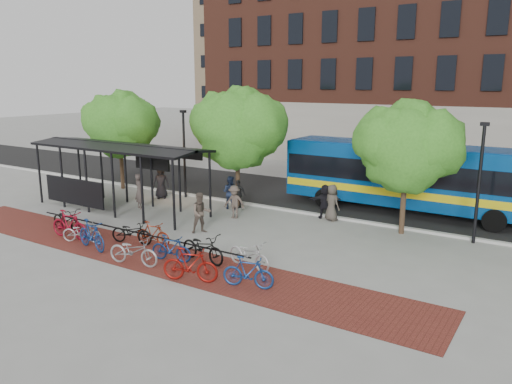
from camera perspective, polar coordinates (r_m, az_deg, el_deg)
The scene contains 33 objects.
ground at distance 23.13m, azimuth -0.60°, elevation -4.41°, with size 160.00×160.00×0.00m, color #9E9E99.
asphalt_street at distance 29.91m, azimuth 7.83°, elevation -0.59°, with size 160.00×8.00×0.01m, color black.
curb at distance 26.42m, azimuth 4.16°, elevation -2.14°, with size 160.00×0.25×0.12m, color #B7B7B2.
brick_strip at distance 20.67m, azimuth -13.01°, elevation -6.83°, with size 24.00×3.00×0.01m, color maroon.
bike_rack_rail at distance 22.16m, azimuth -13.72°, elevation -5.55°, with size 12.00×0.05×0.95m, color black.
building_tower at distance 65.43m, azimuth 7.33°, elevation 19.71°, with size 22.00×22.00×30.00m, color #7A664C.
bus_shelter at distance 27.37m, azimuth -15.62°, elevation 4.22°, with size 10.60×3.07×3.60m.
tree_a at distance 32.58m, azimuth -15.20°, elevation 7.71°, with size 4.90×4.00×6.18m.
tree_b at distance 26.62m, azimuth -1.91°, elevation 7.62°, with size 5.15×4.20×6.47m.
tree_c at distance 22.82m, azimuth 17.12°, elevation 5.22°, with size 4.66×3.80×5.92m.
lamp_post_left at distance 29.50m, azimuth -8.20°, elevation 4.63°, with size 0.35×0.20×5.12m.
lamp_post_right at distance 22.67m, azimuth 24.17°, elevation 1.28°, with size 0.35×0.20×5.12m.
bus at distance 27.03m, azimuth 17.41°, elevation 1.97°, with size 13.24×3.20×3.57m.
bike_0 at distance 24.36m, azimuth -20.82°, elevation -3.00°, with size 0.74×2.13×1.12m, color black.
bike_1 at distance 23.30m, azimuth -20.56°, elevation -3.50°, with size 0.59×2.08×1.25m, color maroon.
bike_2 at distance 22.63m, azimuth -19.30°, elevation -4.32°, with size 0.60×1.73×0.91m, color #9D9D9F.
bike_3 at distance 21.51m, azimuth -18.29°, elevation -4.68°, with size 0.58×2.04×1.22m, color navy.
bike_4 at distance 21.80m, azimuth -14.02°, elevation -4.47°, with size 0.67×1.93×1.02m, color black.
bike_5 at distance 21.38m, azimuth -11.71°, elevation -4.68°, with size 0.48×1.70×1.02m, color maroon.
bike_6 at distance 19.30m, azimuth -13.82°, elevation -6.55°, with size 0.74×2.11×1.11m, color #959698.
bike_7 at distance 19.41m, azimuth -9.67°, elevation -6.37°, with size 0.48×1.70×1.02m, color navy.
bike_8 at distance 19.19m, azimuth -6.09°, elevation -6.31°, with size 0.76×2.17×1.14m, color black.
bike_9 at distance 17.40m, azimuth -7.53°, elevation -8.25°, with size 0.57×2.00×1.20m, color maroon.
bike_10 at distance 18.46m, azimuth -0.78°, elevation -7.12°, with size 0.71×2.04×1.07m, color #BBBCBE.
bike_11 at distance 16.78m, azimuth -0.90°, elevation -9.17°, with size 0.51×1.80×1.08m, color navy.
pedestrian_0 at distance 29.77m, azimuth -10.81°, elevation 1.11°, with size 0.93×0.61×1.91m, color black.
pedestrian_1 at distance 27.56m, azimuth -13.18°, elevation 0.10°, with size 0.70×0.46×1.92m, color #483E3A.
pedestrian_2 at distance 26.86m, azimuth -2.98°, elevation -0.04°, with size 0.87×0.68×1.80m, color #1B263F.
pedestrian_3 at distance 24.96m, azimuth -2.49°, elevation -1.15°, with size 1.09×0.62×1.68m, color #51443C.
pedestrian_4 at distance 27.12m, azimuth -2.07°, elevation -0.18°, with size 0.90×0.38×1.54m, color #242424.
pedestrian_5 at distance 25.20m, azimuth 7.90°, elevation -1.06°, with size 1.61×0.51×1.73m, color black.
pedestrian_6 at distance 24.80m, azimuth 8.67°, elevation -1.21°, with size 0.89×0.58×1.81m, color #453F37.
pedestrian_8 at distance 22.68m, azimuth -6.30°, elevation -2.39°, with size 0.91×0.71×1.86m, color brown.
Camera 1 is at (12.13, -18.50, 6.75)m, focal length 35.00 mm.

